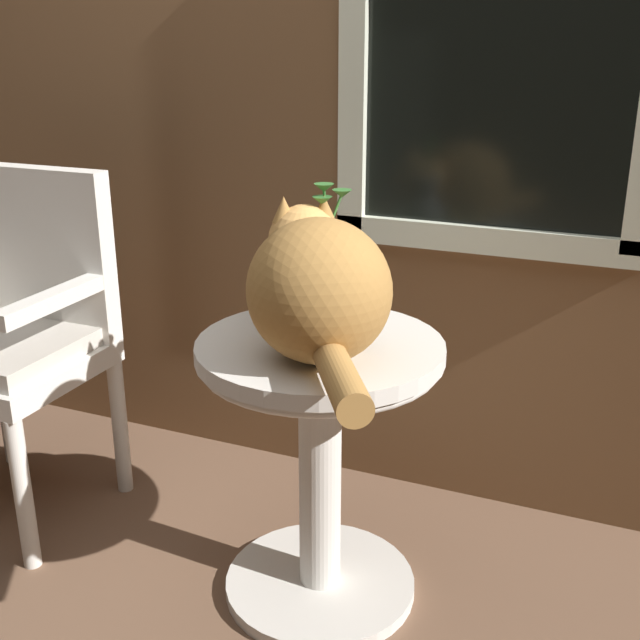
{
  "coord_description": "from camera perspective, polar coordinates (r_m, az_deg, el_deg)",
  "views": [
    {
      "loc": [
        0.76,
        -1.19,
        1.26
      ],
      "look_at": [
        0.15,
        0.26,
        0.69
      ],
      "focal_mm": 44.36,
      "sensor_mm": 36.0,
      "label": 1
    }
  ],
  "objects": [
    {
      "name": "back_wall",
      "position": [
        2.15,
        2.78,
        20.84
      ],
      "size": [
        4.0,
        0.07,
        2.6
      ],
      "color": "brown",
      "rests_on": "ground_plane"
    },
    {
      "name": "cat",
      "position": [
        1.58,
        -0.18,
        2.49
      ],
      "size": [
        0.43,
        0.58,
        0.3
      ],
      "color": "#AD7A3D",
      "rests_on": "wicker_side_table"
    },
    {
      "name": "pewter_vase_with_ivy",
      "position": [
        1.8,
        0.47,
        3.12
      ],
      "size": [
        0.14,
        0.14,
        0.32
      ],
      "color": "slate",
      "rests_on": "wicker_side_table"
    },
    {
      "name": "wicker_chair",
      "position": [
        2.27,
        -21.19,
        -0.29
      ],
      "size": [
        0.47,
        0.43,
        0.93
      ],
      "color": "silver",
      "rests_on": "ground_plane"
    },
    {
      "name": "wicker_side_table",
      "position": [
        1.78,
        0.0,
        -8.03
      ],
      "size": [
        0.54,
        0.54,
        0.64
      ],
      "color": "silver",
      "rests_on": "ground_plane"
    }
  ]
}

